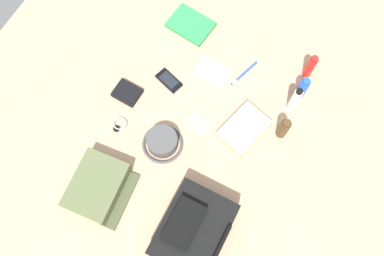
{
  "coord_description": "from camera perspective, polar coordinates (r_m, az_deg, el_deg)",
  "views": [
    {
      "loc": [
        0.48,
        0.25,
        1.57
      ],
      "look_at": [
        0.0,
        0.0,
        0.04
      ],
      "focal_mm": 37.18,
      "sensor_mm": 36.0,
      "label": 1
    }
  ],
  "objects": [
    {
      "name": "ground_plane",
      "position": [
        1.67,
        -0.0,
        -0.6
      ],
      "size": [
        2.64,
        2.02,
        0.02
      ],
      "primitive_type": "cube",
      "color": "tan",
      "rests_on": "ground"
    },
    {
      "name": "backpack",
      "position": [
        1.52,
        0.18,
        -14.39
      ],
      "size": [
        0.31,
        0.24,
        0.13
      ],
      "color": "black",
      "rests_on": "ground_plane"
    },
    {
      "name": "toiletry_pouch",
      "position": [
        1.6,
        -13.33,
        -8.22
      ],
      "size": [
        0.26,
        0.25,
        0.08
      ],
      "color": "#56603D",
      "rests_on": "ground_plane"
    },
    {
      "name": "bucket_hat",
      "position": [
        1.62,
        -4.28,
        -2.01
      ],
      "size": [
        0.17,
        0.17,
        0.07
      ],
      "color": "#484848",
      "rests_on": "ground_plane"
    },
    {
      "name": "sunscreen_spray",
      "position": [
        1.78,
        16.62,
        8.45
      ],
      "size": [
        0.04,
        0.04,
        0.14
      ],
      "color": "red",
      "rests_on": "ground_plane"
    },
    {
      "name": "deodorant_spray",
      "position": [
        1.73,
        15.58,
        5.57
      ],
      "size": [
        0.04,
        0.04,
        0.13
      ],
      "color": "blue",
      "rests_on": "ground_plane"
    },
    {
      "name": "toothpaste_tube",
      "position": [
        1.68,
        14.5,
        3.94
      ],
      "size": [
        0.03,
        0.03,
        0.17
      ],
      "color": "white",
      "rests_on": "ground_plane"
    },
    {
      "name": "cologne_bottle",
      "position": [
        1.64,
        13.0,
        -0.06
      ],
      "size": [
        0.04,
        0.04,
        0.13
      ],
      "color": "#473319",
      "rests_on": "ground_plane"
    },
    {
      "name": "paperback_novel",
      "position": [
        1.88,
        -0.21,
        14.59
      ],
      "size": [
        0.17,
        0.21,
        0.02
      ],
      "color": "#2D934C",
      "rests_on": "ground_plane"
    },
    {
      "name": "cell_phone",
      "position": [
        1.75,
        -3.34,
        6.81
      ],
      "size": [
        0.09,
        0.13,
        0.01
      ],
      "color": "black",
      "rests_on": "ground_plane"
    },
    {
      "name": "media_player",
      "position": [
        1.67,
        0.98,
        0.79
      ],
      "size": [
        0.07,
        0.09,
        0.01
      ],
      "color": "#B7B7BC",
      "rests_on": "ground_plane"
    },
    {
      "name": "wristwatch",
      "position": [
        1.69,
        -10.38,
        0.53
      ],
      "size": [
        0.07,
        0.06,
        0.01
      ],
      "color": "#99999E",
      "rests_on": "ground_plane"
    },
    {
      "name": "toothbrush",
      "position": [
        1.77,
        7.29,
        7.61
      ],
      "size": [
        0.16,
        0.06,
        0.02
      ],
      "color": "blue",
      "rests_on": "ground_plane"
    },
    {
      "name": "wallet",
      "position": [
        1.73,
        -9.29,
        4.99
      ],
      "size": [
        0.09,
        0.11,
        0.02
      ],
      "primitive_type": "cube",
      "rotation": [
        0.0,
        0.0,
        -0.04
      ],
      "color": "black",
      "rests_on": "ground_plane"
    },
    {
      "name": "notepad",
      "position": [
        1.76,
        2.96,
        7.96
      ],
      "size": [
        0.12,
        0.16,
        0.02
      ],
      "primitive_type": "cube",
      "rotation": [
        0.0,
        0.0,
        -0.06
      ],
      "color": "beige",
      "rests_on": "ground_plane"
    },
    {
      "name": "folded_towel",
      "position": [
        1.66,
        7.47,
        -0.1
      ],
      "size": [
        0.23,
        0.19,
        0.04
      ],
      "primitive_type": "cube",
      "rotation": [
        0.0,
        0.0,
        -0.27
      ],
      "color": "#C6B289",
      "rests_on": "ground_plane"
    }
  ]
}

